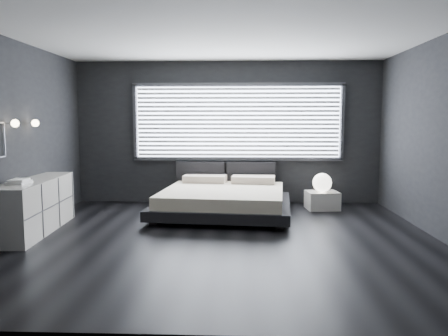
{
  "coord_description": "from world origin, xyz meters",
  "views": [
    {
      "loc": [
        0.26,
        -5.93,
        1.64
      ],
      "look_at": [
        0.0,
        0.85,
        0.9
      ],
      "focal_mm": 35.0,
      "sensor_mm": 36.0,
      "label": 1
    }
  ],
  "objects": [
    {
      "name": "room",
      "position": [
        0.0,
        0.0,
        1.4
      ],
      "size": [
        6.04,
        6.0,
        2.8
      ],
      "color": "black",
      "rests_on": "ground"
    },
    {
      "name": "window",
      "position": [
        0.2,
        2.7,
        1.61
      ],
      "size": [
        4.14,
        0.09,
        1.52
      ],
      "color": "white",
      "rests_on": "ground"
    },
    {
      "name": "headboard",
      "position": [
        -0.04,
        2.64,
        0.57
      ],
      "size": [
        1.96,
        0.16,
        0.52
      ],
      "color": "black",
      "rests_on": "ground"
    },
    {
      "name": "sconce_near",
      "position": [
        -2.88,
        0.05,
        1.6
      ],
      "size": [
        0.18,
        0.11,
        0.11
      ],
      "color": "silver",
      "rests_on": "ground"
    },
    {
      "name": "sconce_far",
      "position": [
        -2.88,
        0.65,
        1.6
      ],
      "size": [
        0.18,
        0.11,
        0.11
      ],
      "color": "silver",
      "rests_on": "ground"
    },
    {
      "name": "bed",
      "position": [
        -0.03,
        1.59,
        0.27
      ],
      "size": [
        2.48,
        2.38,
        0.59
      ],
      "color": "black",
      "rests_on": "ground"
    },
    {
      "name": "nightstand",
      "position": [
        1.78,
        2.12,
        0.17
      ],
      "size": [
        0.62,
        0.54,
        0.33
      ],
      "primitive_type": "cube",
      "rotation": [
        0.0,
        0.0,
        0.12
      ],
      "color": "beige",
      "rests_on": "ground"
    },
    {
      "name": "orb_lamp",
      "position": [
        1.76,
        2.08,
        0.5
      ],
      "size": [
        0.35,
        0.35,
        0.35
      ],
      "primitive_type": "sphere",
      "color": "white",
      "rests_on": "nightstand"
    },
    {
      "name": "dresser",
      "position": [
        -2.78,
        0.28,
        0.39
      ],
      "size": [
        0.66,
        1.97,
        0.78
      ],
      "color": "beige",
      "rests_on": "ground"
    },
    {
      "name": "book_stack",
      "position": [
        -2.78,
        -0.12,
        0.81
      ],
      "size": [
        0.25,
        0.33,
        0.06
      ],
      "color": "white",
      "rests_on": "dresser"
    }
  ]
}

